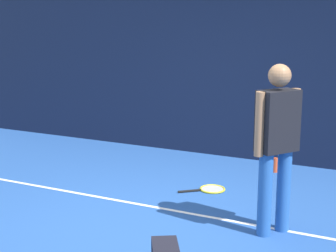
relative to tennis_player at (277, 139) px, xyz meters
name	(u,v)px	position (x,y,z in m)	size (l,w,h in m)	color
ground_plane	(151,228)	(-1.15, -0.45, -0.97)	(12.00, 12.00, 0.00)	#234C93
back_fence	(244,75)	(-1.15, 2.55, 0.30)	(10.00, 0.10, 2.54)	#141E38
court_line	(173,210)	(-1.15, 0.09, -0.96)	(9.00, 0.05, 0.00)	white
tennis_player	(277,139)	(0.00, 0.00, 0.00)	(0.41, 0.45, 1.70)	#2659A5
tennis_racket	(210,189)	(-1.03, 0.92, -0.95)	(0.58, 0.53, 0.03)	black
water_bottle	(275,165)	(-0.50, 2.02, -0.86)	(0.07, 0.07, 0.20)	#D84C26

